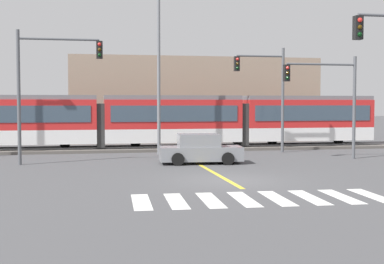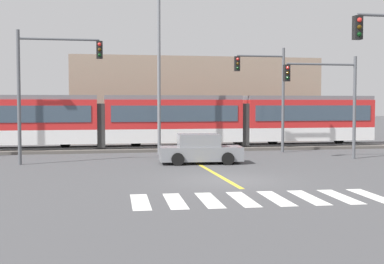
# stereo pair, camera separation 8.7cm
# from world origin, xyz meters

# --- Properties ---
(ground_plane) EXTENTS (200.00, 200.00, 0.00)m
(ground_plane) POSITION_xyz_m (0.00, 0.00, 0.00)
(ground_plane) COLOR #474749
(track_bed) EXTENTS (120.00, 4.00, 0.18)m
(track_bed) POSITION_xyz_m (0.00, 14.73, 0.09)
(track_bed) COLOR #56514C
(track_bed) RESTS_ON ground
(rail_near) EXTENTS (120.00, 0.08, 0.10)m
(rail_near) POSITION_xyz_m (0.00, 14.01, 0.23)
(rail_near) COLOR #939399
(rail_near) RESTS_ON track_bed
(rail_far) EXTENTS (120.00, 0.08, 0.10)m
(rail_far) POSITION_xyz_m (0.00, 15.45, 0.23)
(rail_far) COLOR #939399
(rail_far) RESTS_ON track_bed
(light_rail_tram) EXTENTS (28.00, 2.64, 3.43)m
(light_rail_tram) POSITION_xyz_m (0.01, 14.73, 2.05)
(light_rail_tram) COLOR silver
(light_rail_tram) RESTS_ON track_bed
(crosswalk_stripe_0) EXTENTS (0.68, 2.82, 0.01)m
(crosswalk_stripe_0) POSITION_xyz_m (-3.85, -4.02, 0.00)
(crosswalk_stripe_0) COLOR silver
(crosswalk_stripe_0) RESTS_ON ground
(crosswalk_stripe_1) EXTENTS (0.68, 2.82, 0.01)m
(crosswalk_stripe_1) POSITION_xyz_m (-2.75, -4.06, 0.00)
(crosswalk_stripe_1) COLOR silver
(crosswalk_stripe_1) RESTS_ON ground
(crosswalk_stripe_2) EXTENTS (0.68, 2.82, 0.01)m
(crosswalk_stripe_2) POSITION_xyz_m (-1.65, -4.11, 0.00)
(crosswalk_stripe_2) COLOR silver
(crosswalk_stripe_2) RESTS_ON ground
(crosswalk_stripe_3) EXTENTS (0.68, 2.82, 0.01)m
(crosswalk_stripe_3) POSITION_xyz_m (-0.55, -4.15, 0.00)
(crosswalk_stripe_3) COLOR silver
(crosswalk_stripe_3) RESTS_ON ground
(crosswalk_stripe_4) EXTENTS (0.68, 2.82, 0.01)m
(crosswalk_stripe_4) POSITION_xyz_m (0.55, -4.20, 0.00)
(crosswalk_stripe_4) COLOR silver
(crosswalk_stripe_4) RESTS_ON ground
(crosswalk_stripe_5) EXTENTS (0.68, 2.82, 0.01)m
(crosswalk_stripe_5) POSITION_xyz_m (1.65, -4.24, 0.00)
(crosswalk_stripe_5) COLOR silver
(crosswalk_stripe_5) RESTS_ON ground
(crosswalk_stripe_6) EXTENTS (0.68, 2.82, 0.01)m
(crosswalk_stripe_6) POSITION_xyz_m (2.75, -4.29, 0.00)
(crosswalk_stripe_6) COLOR silver
(crosswalk_stripe_6) RESTS_ON ground
(crosswalk_stripe_7) EXTENTS (0.68, 2.82, 0.01)m
(crosswalk_stripe_7) POSITION_xyz_m (3.85, -4.34, 0.00)
(crosswalk_stripe_7) COLOR silver
(crosswalk_stripe_7) RESTS_ON ground
(lane_centre_line) EXTENTS (0.20, 14.91, 0.01)m
(lane_centre_line) POSITION_xyz_m (0.00, 5.28, 0.00)
(lane_centre_line) COLOR gold
(lane_centre_line) RESTS_ON ground
(sedan_crossing) EXTENTS (4.31, 2.14, 1.52)m
(sedan_crossing) POSITION_xyz_m (0.15, 6.17, 0.70)
(sedan_crossing) COLOR gray
(sedan_crossing) RESTS_ON ground
(traffic_light_mid_right) EXTENTS (4.25, 0.38, 5.70)m
(traffic_light_mid_right) POSITION_xyz_m (7.60, 6.96, 3.80)
(traffic_light_mid_right) COLOR #515459
(traffic_light_mid_right) RESTS_ON ground
(traffic_light_mid_left) EXTENTS (4.25, 0.38, 6.76)m
(traffic_light_mid_left) POSITION_xyz_m (-7.54, 7.28, 4.47)
(traffic_light_mid_left) COLOR #515459
(traffic_light_mid_left) RESTS_ON ground
(traffic_light_far_right) EXTENTS (3.25, 0.38, 6.55)m
(traffic_light_far_right) POSITION_xyz_m (5.49, 11.31, 4.24)
(traffic_light_far_right) COLOR #515459
(traffic_light_far_right) RESTS_ON ground
(street_lamp_centre) EXTENTS (1.90, 0.28, 9.77)m
(street_lamp_centre) POSITION_xyz_m (-1.18, 11.39, 5.44)
(street_lamp_centre) COLOR slate
(street_lamp_centre) RESTS_ON ground
(building_backdrop_far) EXTENTS (20.06, 6.00, 6.77)m
(building_backdrop_far) POSITION_xyz_m (3.05, 23.29, 3.39)
(building_backdrop_far) COLOR gray
(building_backdrop_far) RESTS_ON ground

